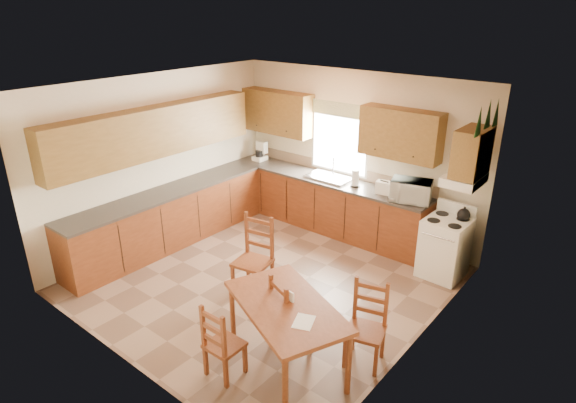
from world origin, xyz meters
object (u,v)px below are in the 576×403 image
Objects in this scene: microwave at (411,191)px; dining_table at (286,335)px; stove at (444,248)px; chair_far_right at (366,326)px; chair_near_left at (291,315)px; chair_far_left at (252,258)px; chair_near_right at (224,340)px.

microwave reaches higher than dining_table.
stove is 0.90× the size of chair_far_right.
dining_table is at bearing -154.37° from chair_far_right.
chair_far_right is at bearing -136.11° from chair_near_left.
dining_table is at bearing -99.22° from stove.
microwave is 0.37× the size of dining_table.
microwave reaches higher than chair_far_left.
microwave reaches higher than chair_near_right.
dining_table is 0.85m from chair_far_right.
microwave is at bearing 165.68° from stove.
chair_near_left is 1.26m from chair_far_left.
stove is at bearing 76.29° from chair_far_right.
chair_far_left reaches higher than dining_table.
chair_near_left is 0.86× the size of chair_far_left.
chair_far_left is at bearing 156.91° from chair_far_right.
chair_near_right is (-0.97, -3.39, 0.00)m from stove.
stove is 3.53m from chair_near_right.
dining_table is at bearing -104.82° from microwave.
dining_table is (-0.56, -2.88, -0.04)m from stove.
chair_far_left reaches higher than stove.
microwave is 2.91m from chair_near_left.
chair_far_left reaches higher than chair_near_right.
chair_far_right reaches higher than chair_near_left.
stove is at bearing -106.58° from chair_near_right.
chair_far_right is (0.08, -2.32, 0.05)m from stove.
microwave is 0.58× the size of chair_near_left.
dining_table is at bearing -43.88° from chair_far_left.
dining_table is 1.68× the size of chair_near_right.
microwave is at bearing 115.58° from dining_table.
dining_table is 0.66m from chair_near_right.
chair_far_right reaches higher than dining_table.
chair_near_left is 0.98× the size of chair_far_right.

